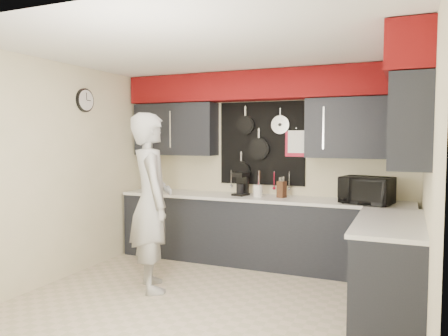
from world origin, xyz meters
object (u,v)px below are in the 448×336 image
at_px(coffee_maker, 241,183).
at_px(person, 151,202).
at_px(knife_block, 282,189).
at_px(utensil_crock, 258,191).
at_px(microwave, 367,190).

distance_m(coffee_maker, person, 1.51).
bearing_deg(knife_block, person, -111.45).
height_order(utensil_crock, person, person).
relative_size(microwave, person, 0.29).
bearing_deg(person, knife_block, -80.10).
xyz_separation_m(knife_block, coffee_maker, (-0.57, 0.01, 0.05)).
distance_m(microwave, utensil_crock, 1.39).
bearing_deg(coffee_maker, knife_block, 10.85).
xyz_separation_m(knife_block, person, (-1.11, -1.39, -0.04)).
xyz_separation_m(microwave, utensil_crock, (-1.38, 0.07, -0.08)).
height_order(microwave, knife_block, microwave).
bearing_deg(utensil_crock, coffee_maker, 167.53).
xyz_separation_m(microwave, person, (-2.18, -1.28, -0.09)).
bearing_deg(utensil_crock, microwave, -2.83).
relative_size(knife_block, utensil_crock, 1.35).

